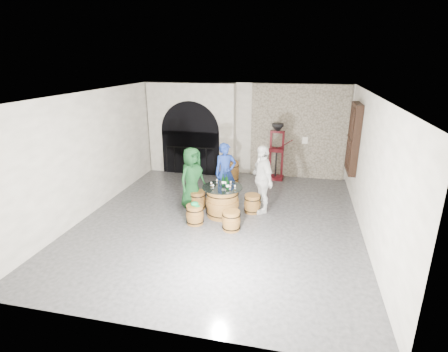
% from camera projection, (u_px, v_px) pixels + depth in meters
% --- Properties ---
extents(ground, '(8.00, 8.00, 0.00)m').
position_uv_depth(ground, '(220.00, 220.00, 9.09)').
color(ground, '#2E2E30').
rests_on(ground, ground).
extents(wall_back, '(8.00, 0.00, 8.00)m').
position_uv_depth(wall_back, '(246.00, 130.00, 12.27)').
color(wall_back, silver).
rests_on(wall_back, ground).
extents(wall_front, '(8.00, 0.00, 8.00)m').
position_uv_depth(wall_front, '(155.00, 239.00, 4.88)').
color(wall_front, silver).
rests_on(wall_front, ground).
extents(wall_left, '(0.00, 8.00, 8.00)m').
position_uv_depth(wall_left, '(92.00, 153.00, 9.30)').
color(wall_left, silver).
rests_on(wall_left, ground).
extents(wall_right, '(0.00, 8.00, 8.00)m').
position_uv_depth(wall_right, '(371.00, 170.00, 7.85)').
color(wall_right, silver).
rests_on(wall_right, ground).
extents(ceiling, '(8.00, 8.00, 0.00)m').
position_uv_depth(ceiling, '(220.00, 94.00, 8.06)').
color(ceiling, beige).
rests_on(ceiling, wall_back).
extents(stone_facing_panel, '(3.20, 0.12, 3.18)m').
position_uv_depth(stone_facing_panel, '(298.00, 132.00, 11.84)').
color(stone_facing_panel, gray).
rests_on(stone_facing_panel, ground).
extents(arched_opening, '(3.10, 0.60, 3.19)m').
position_uv_depth(arched_opening, '(192.00, 129.00, 12.43)').
color(arched_opening, silver).
rests_on(arched_opening, ground).
extents(shuttered_window, '(0.23, 1.10, 2.00)m').
position_uv_depth(shuttered_window, '(353.00, 138.00, 10.03)').
color(shuttered_window, black).
rests_on(shuttered_window, wall_right).
extents(barrel_table, '(1.06, 1.06, 0.81)m').
position_uv_depth(barrel_table, '(222.00, 201.00, 9.21)').
color(barrel_table, brown).
rests_on(barrel_table, ground).
extents(barrel_stool_left, '(0.46, 0.46, 0.50)m').
position_uv_depth(barrel_stool_left, '(198.00, 200.00, 9.72)').
color(barrel_stool_left, brown).
rests_on(barrel_stool_left, ground).
extents(barrel_stool_far, '(0.46, 0.46, 0.50)m').
position_uv_depth(barrel_stool_far, '(225.00, 195.00, 10.05)').
color(barrel_stool_far, brown).
rests_on(barrel_stool_far, ground).
extents(barrel_stool_right, '(0.46, 0.46, 0.50)m').
position_uv_depth(barrel_stool_right, '(252.00, 204.00, 9.47)').
color(barrel_stool_right, brown).
rests_on(barrel_stool_right, ground).
extents(barrel_stool_near_right, '(0.46, 0.46, 0.50)m').
position_uv_depth(barrel_stool_near_right, '(231.00, 220.00, 8.49)').
color(barrel_stool_near_right, brown).
rests_on(barrel_stool_near_right, ground).
extents(barrel_stool_near_left, '(0.46, 0.46, 0.50)m').
position_uv_depth(barrel_stool_near_left, '(195.00, 215.00, 8.81)').
color(barrel_stool_near_left, brown).
rests_on(barrel_stool_near_left, ground).
extents(green_cap, '(0.24, 0.19, 0.11)m').
position_uv_depth(green_cap, '(195.00, 204.00, 8.71)').
color(green_cap, '#0C8A40').
rests_on(green_cap, barrel_stool_near_left).
extents(person_green, '(0.89, 1.00, 1.72)m').
position_uv_depth(person_green, '(192.00, 178.00, 9.62)').
color(person_green, '#103B18').
rests_on(person_green, ground).
extents(person_blue, '(0.76, 0.67, 1.74)m').
position_uv_depth(person_blue, '(225.00, 173.00, 10.01)').
color(person_blue, navy).
rests_on(person_blue, ground).
extents(person_white, '(0.95, 1.17, 1.86)m').
position_uv_depth(person_white, '(262.00, 179.00, 9.31)').
color(person_white, silver).
rests_on(person_white, ground).
extents(wine_bottle_left, '(0.08, 0.08, 0.32)m').
position_uv_depth(wine_bottle_left, '(223.00, 181.00, 9.12)').
color(wine_bottle_left, black).
rests_on(wine_bottle_left, barrel_table).
extents(wine_bottle_center, '(0.08, 0.08, 0.32)m').
position_uv_depth(wine_bottle_center, '(228.00, 184.00, 8.88)').
color(wine_bottle_center, black).
rests_on(wine_bottle_center, barrel_table).
extents(wine_bottle_right, '(0.08, 0.08, 0.32)m').
position_uv_depth(wine_bottle_right, '(226.00, 181.00, 9.10)').
color(wine_bottle_right, black).
rests_on(wine_bottle_right, barrel_table).
extents(tasting_glass_a, '(0.05, 0.05, 0.10)m').
position_uv_depth(tasting_glass_a, '(213.00, 186.00, 8.98)').
color(tasting_glass_a, '#AF6B22').
rests_on(tasting_glass_a, barrel_table).
extents(tasting_glass_b, '(0.05, 0.05, 0.10)m').
position_uv_depth(tasting_glass_b, '(235.00, 187.00, 8.95)').
color(tasting_glass_b, '#AF6B22').
rests_on(tasting_glass_b, barrel_table).
extents(tasting_glass_c, '(0.05, 0.05, 0.10)m').
position_uv_depth(tasting_glass_c, '(217.00, 181.00, 9.36)').
color(tasting_glass_c, '#AF6B22').
rests_on(tasting_glass_c, barrel_table).
extents(tasting_glass_d, '(0.05, 0.05, 0.10)m').
position_uv_depth(tasting_glass_d, '(231.00, 183.00, 9.23)').
color(tasting_glass_d, '#AF6B22').
rests_on(tasting_glass_d, barrel_table).
extents(tasting_glass_e, '(0.05, 0.05, 0.10)m').
position_uv_depth(tasting_glass_e, '(230.00, 187.00, 8.92)').
color(tasting_glass_e, '#AF6B22').
rests_on(tasting_glass_e, barrel_table).
extents(tasting_glass_f, '(0.05, 0.05, 0.10)m').
position_uv_depth(tasting_glass_f, '(211.00, 184.00, 9.16)').
color(tasting_glass_f, '#AF6B22').
rests_on(tasting_glass_f, barrel_table).
extents(side_barrel, '(0.53, 0.53, 0.70)m').
position_uv_depth(side_barrel, '(231.00, 172.00, 11.77)').
color(side_barrel, brown).
rests_on(side_barrel, ground).
extents(corking_press, '(0.80, 0.46, 1.94)m').
position_uv_depth(corking_press, '(277.00, 147.00, 11.78)').
color(corking_press, '#4E0D15').
rests_on(corking_press, ground).
extents(control_box, '(0.18, 0.10, 0.22)m').
position_uv_depth(control_box, '(305.00, 140.00, 11.80)').
color(control_box, silver).
rests_on(control_box, wall_back).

